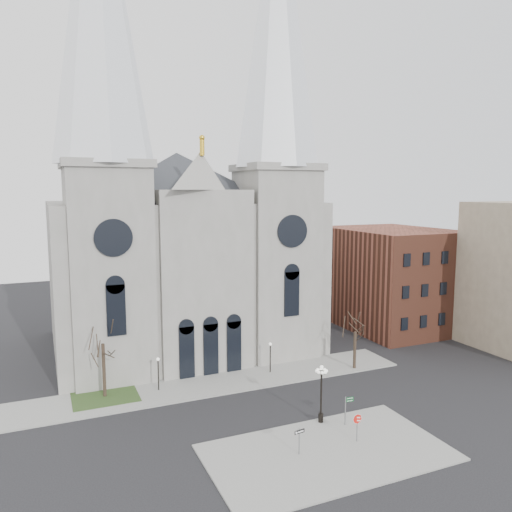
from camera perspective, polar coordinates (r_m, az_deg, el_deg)
name	(u,v)px	position (r m, az deg, el deg)	size (l,w,h in m)	color
ground	(263,431)	(42.95, 0.83, -19.41)	(160.00, 160.00, 0.00)	black
sidewalk_near	(327,452)	(40.27, 8.16, -21.34)	(18.00, 10.00, 0.14)	gray
sidewalk_far	(219,383)	(52.26, -4.29, -14.26)	(40.00, 6.00, 0.14)	gray
grass_patch	(105,397)	(50.97, -16.87, -15.14)	(6.00, 5.00, 0.18)	#2B3F1B
cathedral	(184,198)	(59.86, -8.22, 6.54)	(33.00, 26.66, 54.00)	gray
bg_building_brick	(391,278)	(74.06, 15.18, -2.40)	(14.00, 18.00, 14.00)	brown
tree_left	(103,340)	(49.14, -17.12, -9.21)	(3.20, 3.20, 7.50)	black
tree_right	(355,329)	(55.65, 11.28, -8.23)	(3.20, 3.20, 6.00)	black
ped_lamp_left	(158,368)	(50.41, -11.12, -12.47)	(0.32, 0.32, 3.26)	black
ped_lamp_right	(270,352)	(54.03, 1.64, -10.94)	(0.32, 0.32, 3.26)	black
stop_sign	(357,421)	(41.24, 11.50, -18.04)	(0.75, 0.35, 2.26)	slate
globe_lamp	(321,387)	(43.21, 7.47, -14.58)	(1.38, 1.38, 4.95)	black
one_way_sign	(299,437)	(39.06, 4.97, -19.87)	(0.87, 0.16, 2.00)	slate
street_name_sign	(346,408)	(43.77, 10.28, -16.74)	(0.77, 0.12, 2.42)	slate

